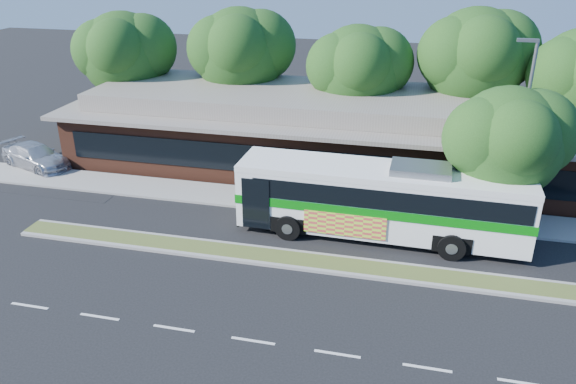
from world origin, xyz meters
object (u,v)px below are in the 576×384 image
(transit_bus, at_px, (382,196))
(sidewalk_tree, at_px, (515,140))
(lamp_post, at_px, (521,133))
(sedan, at_px, (36,156))

(transit_bus, xyz_separation_m, sidewalk_tree, (5.61, 1.80, 2.58))
(transit_bus, bearing_deg, lamp_post, 21.66)
(sidewalk_tree, bearing_deg, lamp_post, 55.78)
(transit_bus, xyz_separation_m, sedan, (-21.44, 4.00, -1.36))
(lamp_post, bearing_deg, sidewalk_tree, -124.22)
(transit_bus, distance_m, sedan, 21.86)
(transit_bus, bearing_deg, sedan, 170.54)
(sedan, distance_m, sidewalk_tree, 27.42)
(sedan, bearing_deg, sidewalk_tree, -74.77)
(lamp_post, height_order, transit_bus, lamp_post)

